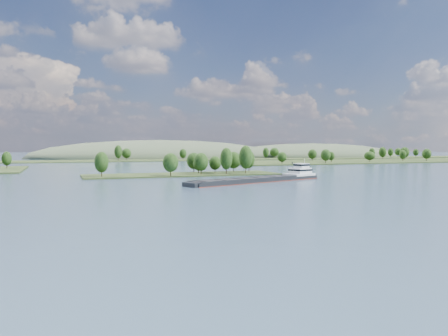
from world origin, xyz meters
name	(u,v)px	position (x,y,z in m)	size (l,w,h in m)	color
ground	(224,185)	(0.00, 120.00, 0.00)	(1800.00, 1800.00, 0.00)	#3B5666
tree_island	(197,167)	(7.24, 178.99, 4.19)	(100.00, 30.93, 15.91)	#243316
right_bank	(383,160)	(231.57, 299.68, 1.01)	(320.00, 90.00, 14.47)	#243316
back_shoreline	(132,160)	(8.34, 399.82, 0.72)	(900.00, 60.00, 16.18)	#243316
hill_east	(312,157)	(260.00, 470.00, 0.00)	(260.00, 140.00, 36.00)	#3C4A33
hill_west	(162,158)	(60.00, 500.00, 0.00)	(320.00, 160.00, 44.00)	#3C4A33
cargo_barge	(265,178)	(22.58, 129.66, 1.21)	(69.69, 32.70, 9.63)	black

